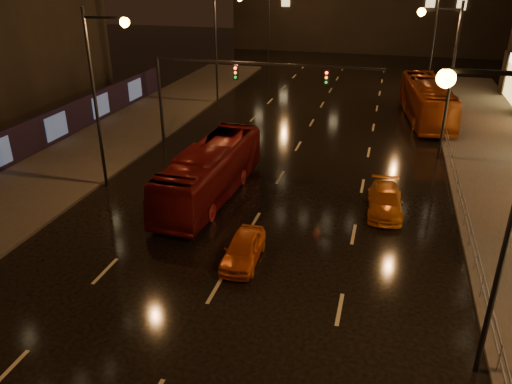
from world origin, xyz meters
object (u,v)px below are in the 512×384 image
at_px(bus_red, 210,171).
at_px(bus_curb, 427,101).
at_px(taxi_far, 385,201).
at_px(taxi_near, 243,249).

xyz_separation_m(bus_red, bus_curb, (12.17, 18.85, 0.17)).
relative_size(bus_red, taxi_far, 2.50).
bearing_deg(taxi_near, bus_curb, 69.21).
distance_m(bus_red, taxi_near, 7.16).
relative_size(bus_curb, taxi_near, 3.26).
xyz_separation_m(bus_curb, taxi_far, (-2.67, -18.31, -1.04)).
xyz_separation_m(taxi_near, taxi_far, (5.83, 6.62, 0.00)).
distance_m(bus_red, bus_curb, 22.44).
height_order(bus_red, bus_curb, bus_curb).
height_order(bus_red, taxi_far, bus_red).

